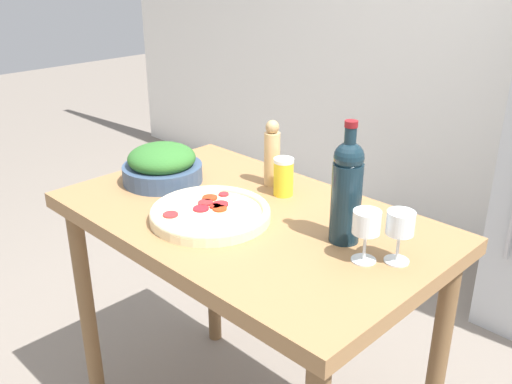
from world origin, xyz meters
TOP-DOWN VIEW (x-y plane):
  - prep_counter at (0.00, 0.00)m, footprint 1.16×0.71m
  - wine_bottle at (0.30, 0.07)m, footprint 0.08×0.08m
  - wine_glass_near at (0.41, 0.01)m, footprint 0.07×0.07m
  - wine_glass_far at (0.47, 0.07)m, footprint 0.07×0.07m
  - pepper_mill at (-0.11, 0.22)m, footprint 0.05×0.05m
  - salad_bowl at (-0.39, -0.02)m, footprint 0.27×0.27m
  - homemade_pizza at (-0.05, -0.10)m, footprint 0.35×0.35m
  - salt_canister at (-0.02, 0.18)m, footprint 0.06×0.06m

SIDE VIEW (x-z plane):
  - prep_counter at x=0.00m, z-range 0.33..1.22m
  - homemade_pizza at x=-0.05m, z-range 0.89..0.93m
  - salad_bowl at x=-0.39m, z-range 0.88..1.01m
  - salt_canister at x=-0.02m, z-range 0.89..1.01m
  - wine_glass_far at x=0.47m, z-range 0.92..1.06m
  - wine_glass_near at x=0.41m, z-range 0.92..1.06m
  - pepper_mill at x=-0.11m, z-range 0.89..1.11m
  - wine_bottle at x=0.30m, z-range 0.87..1.21m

